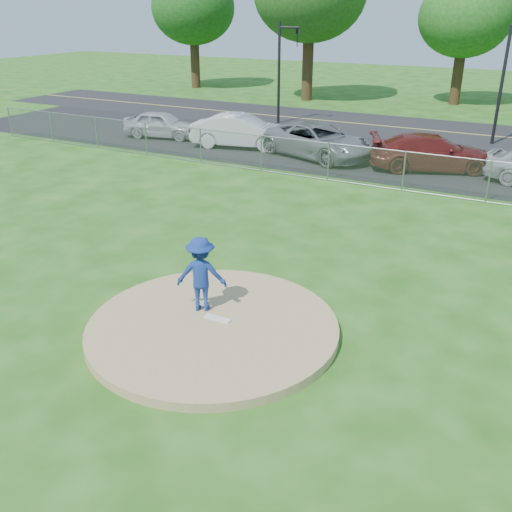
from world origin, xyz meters
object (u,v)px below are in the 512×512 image
(tree_center, at_px, (467,4))
(traffic_cone, at_px, (300,146))
(parked_car_white, at_px, (241,131))
(parked_car_gray, at_px, (318,141))
(parked_car_darkred, at_px, (432,152))
(pitcher, at_px, (201,274))
(parked_car_silver, at_px, (162,124))
(traffic_signal_left, at_px, (283,64))

(tree_center, relative_size, traffic_cone, 13.56)
(parked_car_white, relative_size, parked_car_gray, 0.88)
(parked_car_darkred, bearing_deg, pitcher, 150.52)
(parked_car_silver, relative_size, parked_car_white, 0.84)
(pitcher, relative_size, parked_car_silver, 0.43)
(traffic_signal_left, distance_m, parked_car_silver, 8.05)
(traffic_signal_left, height_order, parked_car_white, traffic_signal_left)
(parked_car_silver, height_order, parked_car_darkred, parked_car_darkred)
(parked_car_gray, bearing_deg, pitcher, -148.18)
(traffic_signal_left, xyz_separation_m, parked_car_silver, (-3.89, -6.53, -2.67))
(parked_car_darkred, bearing_deg, tree_center, -15.46)
(pitcher, distance_m, parked_car_white, 16.67)
(parked_car_gray, bearing_deg, parked_car_white, 107.71)
(traffic_signal_left, relative_size, parked_car_silver, 1.39)
(parked_car_silver, bearing_deg, traffic_signal_left, -41.18)
(parked_car_silver, xyz_separation_m, parked_car_darkred, (13.94, 0.04, 0.06))
(tree_center, relative_size, parked_car_gray, 1.80)
(parked_car_silver, bearing_deg, parked_car_white, -100.86)
(pitcher, relative_size, parked_car_gray, 0.31)
(tree_center, xyz_separation_m, parked_car_gray, (-2.80, -18.69, -5.70))
(traffic_cone, bearing_deg, traffic_signal_left, 121.68)
(parked_car_gray, bearing_deg, parked_car_darkred, -68.25)
(pitcher, relative_size, parked_car_darkred, 0.33)
(traffic_signal_left, relative_size, parked_car_gray, 1.02)
(traffic_signal_left, distance_m, pitcher, 23.16)
(traffic_signal_left, xyz_separation_m, parked_car_darkred, (10.05, -6.49, -2.61))
(tree_center, height_order, parked_car_darkred, tree_center)
(tree_center, distance_m, parked_car_white, 20.60)
(pitcher, bearing_deg, parked_car_darkred, -120.48)
(tree_center, relative_size, traffic_signal_left, 1.76)
(parked_car_gray, distance_m, parked_car_darkred, 5.10)
(tree_center, distance_m, parked_car_darkred, 19.49)
(traffic_signal_left, height_order, pitcher, traffic_signal_left)
(tree_center, bearing_deg, parked_car_gray, -98.53)
(tree_center, height_order, traffic_cone, tree_center)
(pitcher, xyz_separation_m, parked_car_gray, (-3.25, 14.85, -0.29))
(parked_car_white, bearing_deg, parked_car_darkred, -102.62)
(pitcher, xyz_separation_m, parked_car_silver, (-12.10, 15.01, -0.36))
(traffic_cone, relative_size, parked_car_silver, 0.18)
(traffic_signal_left, relative_size, parked_car_white, 1.16)
(tree_center, xyz_separation_m, traffic_signal_left, (-7.76, -12.00, -3.11))
(traffic_signal_left, bearing_deg, parked_car_gray, -53.46)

